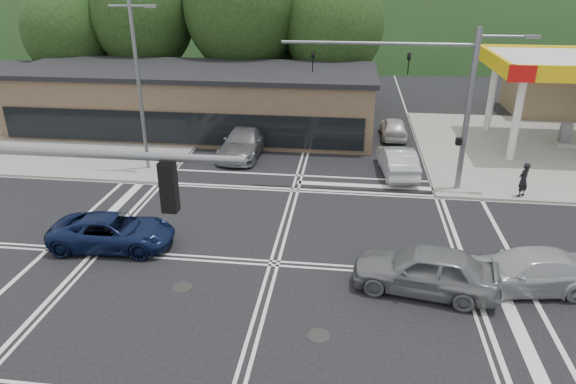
# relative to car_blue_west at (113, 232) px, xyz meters

# --- Properties ---
(ground) EXTENTS (120.00, 120.00, 0.00)m
(ground) POSITION_rel_car_blue_west_xyz_m (6.64, -0.50, -0.68)
(ground) COLOR black
(ground) RESTS_ON ground
(sidewalk_ne) EXTENTS (16.00, 16.00, 0.15)m
(sidewalk_ne) POSITION_rel_car_blue_west_xyz_m (21.64, 14.50, -0.61)
(sidewalk_ne) COLOR gray
(sidewalk_ne) RESTS_ON ground
(sidewalk_nw) EXTENTS (16.00, 16.00, 0.15)m
(sidewalk_nw) POSITION_rel_car_blue_west_xyz_m (-8.36, 14.50, -0.61)
(sidewalk_nw) COLOR gray
(sidewalk_nw) RESTS_ON ground
(commercial_row) EXTENTS (24.00, 8.00, 4.00)m
(commercial_row) POSITION_rel_car_blue_west_xyz_m (-1.36, 16.50, 1.32)
(commercial_row) COLOR brown
(commercial_row) RESTS_ON ground
(hill_north) EXTENTS (252.00, 126.00, 140.00)m
(hill_north) POSITION_rel_car_blue_west_xyz_m (6.64, 89.50, -0.68)
(hill_north) COLOR #1F3618
(hill_north) RESTS_ON ground
(tree_n_a) EXTENTS (8.00, 8.00, 11.75)m
(tree_n_a) POSITION_rel_car_blue_west_xyz_m (-7.36, 23.50, 6.46)
(tree_n_a) COLOR #382619
(tree_n_a) RESTS_ON ground
(tree_n_b) EXTENTS (9.00, 9.00, 12.98)m
(tree_n_b) POSITION_rel_car_blue_west_xyz_m (0.64, 23.50, 7.11)
(tree_n_b) COLOR #382619
(tree_n_b) RESTS_ON ground
(tree_n_c) EXTENTS (7.60, 7.60, 10.87)m
(tree_n_c) POSITION_rel_car_blue_west_xyz_m (7.64, 23.50, 5.81)
(tree_n_c) COLOR #382619
(tree_n_c) RESTS_ON ground
(tree_n_d) EXTENTS (6.80, 6.80, 9.76)m
(tree_n_d) POSITION_rel_car_blue_west_xyz_m (-13.36, 22.50, 5.16)
(tree_n_d) COLOR #382619
(tree_n_d) RESTS_ON ground
(tree_n_e) EXTENTS (8.40, 8.40, 11.98)m
(tree_n_e) POSITION_rel_car_blue_west_xyz_m (4.64, 27.50, 6.46)
(tree_n_e) COLOR #382619
(tree_n_e) RESTS_ON ground
(streetlight_nw) EXTENTS (2.50, 0.25, 9.00)m
(streetlight_nw) POSITION_rel_car_blue_west_xyz_m (-1.80, 8.50, 4.37)
(streetlight_nw) COLOR slate
(streetlight_nw) RESTS_ON ground
(signal_mast_ne) EXTENTS (11.65, 0.30, 8.00)m
(signal_mast_ne) POSITION_rel_car_blue_west_xyz_m (13.59, 7.70, 4.39)
(signal_mast_ne) COLOR slate
(signal_mast_ne) RESTS_ON ground
(car_blue_west) EXTENTS (5.03, 2.56, 1.36)m
(car_blue_west) POSITION_rel_car_blue_west_xyz_m (0.00, 0.00, 0.00)
(car_blue_west) COLOR #0D183C
(car_blue_west) RESTS_ON ground
(car_grey_center) EXTENTS (5.20, 2.79, 1.68)m
(car_grey_center) POSITION_rel_car_blue_west_xyz_m (12.09, -1.59, 0.16)
(car_grey_center) COLOR slate
(car_grey_center) RESTS_ON ground
(car_silver_east) EXTENTS (5.10, 2.59, 1.42)m
(car_silver_east) POSITION_rel_car_blue_west_xyz_m (15.62, -1.02, 0.03)
(car_silver_east) COLOR #ACAFB4
(car_silver_east) RESTS_ON ground
(car_queue_a) EXTENTS (2.14, 4.80, 1.53)m
(car_queue_a) POSITION_rel_car_blue_west_xyz_m (11.93, 9.60, 0.09)
(car_queue_a) COLOR #B5B9BD
(car_queue_a) RESTS_ON ground
(car_queue_b) EXTENTS (1.70, 4.06, 1.37)m
(car_queue_b) POSITION_rel_car_blue_west_xyz_m (12.14, 16.37, 0.01)
(car_queue_b) COLOR beige
(car_queue_b) RESTS_ON ground
(car_northbound) EXTENTS (2.60, 5.71, 1.62)m
(car_northbound) POSITION_rel_car_blue_west_xyz_m (2.97, 11.80, 0.13)
(car_northbound) COLOR slate
(car_northbound) RESTS_ON ground
(pedestrian) EXTENTS (0.75, 0.72, 1.72)m
(pedestrian) POSITION_rel_car_blue_west_xyz_m (17.74, 7.00, 0.33)
(pedestrian) COLOR black
(pedestrian) RESTS_ON sidewalk_ne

